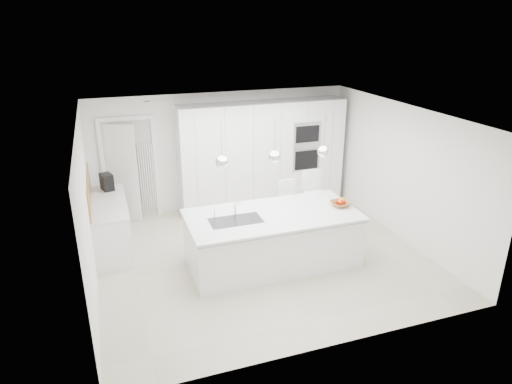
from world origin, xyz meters
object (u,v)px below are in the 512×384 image
object	(u,v)px
island_base	(273,241)
bar_stool_left	(289,209)
fruit_bowl	(340,204)
bar_stool_right	(314,202)
espresso_machine	(107,182)

from	to	relation	value
island_base	bar_stool_left	world-z (taller)	bar_stool_left
fruit_bowl	bar_stool_right	world-z (taller)	bar_stool_right
espresso_machine	bar_stool_right	xyz separation A→B (m)	(3.74, -1.14, -0.46)
island_base	bar_stool_left	distance (m)	1.14
fruit_bowl	espresso_machine	xyz separation A→B (m)	(-3.75, 2.13, 0.11)
island_base	fruit_bowl	bearing A→B (deg)	-0.69
fruit_bowl	espresso_machine	bearing A→B (deg)	150.37
bar_stool_left	fruit_bowl	bearing A→B (deg)	-60.86
fruit_bowl	bar_stool_left	distance (m)	1.15
island_base	fruit_bowl	xyz separation A→B (m)	(1.22, -0.01, 0.51)
fruit_bowl	espresso_machine	world-z (taller)	espresso_machine
bar_stool_left	bar_stool_right	distance (m)	0.55
island_base	fruit_bowl	size ratio (longest dim) A/B	8.43
fruit_bowl	bar_stool_right	bearing A→B (deg)	90.34
fruit_bowl	bar_stool_right	distance (m)	1.05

